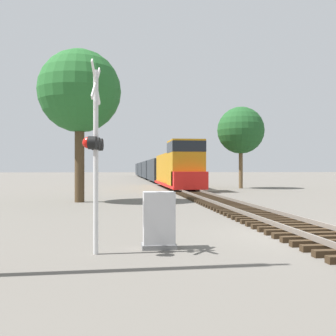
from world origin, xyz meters
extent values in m
plane|color=#666059|center=(0.00, 0.00, 0.00)|extent=(400.00, 400.00, 0.00)
cube|color=#382819|center=(0.00, -0.90, 0.08)|extent=(2.60, 0.22, 0.16)
cube|color=#382819|center=(0.00, -0.30, 0.08)|extent=(2.60, 0.22, 0.16)
cube|color=#382819|center=(0.00, 0.30, 0.08)|extent=(2.60, 0.22, 0.16)
cube|color=#382819|center=(0.00, 0.90, 0.08)|extent=(2.60, 0.22, 0.16)
cube|color=#382819|center=(0.00, 1.50, 0.08)|extent=(2.60, 0.22, 0.16)
cube|color=#382819|center=(0.00, 2.10, 0.08)|extent=(2.60, 0.22, 0.16)
cube|color=#382819|center=(0.00, 2.70, 0.08)|extent=(2.60, 0.22, 0.16)
cube|color=#382819|center=(0.00, 3.30, 0.08)|extent=(2.60, 0.22, 0.16)
cube|color=#382819|center=(0.00, 3.90, 0.08)|extent=(2.60, 0.22, 0.16)
cube|color=#382819|center=(0.00, 4.50, 0.08)|extent=(2.60, 0.22, 0.16)
cube|color=#382819|center=(0.00, 5.10, 0.08)|extent=(2.60, 0.22, 0.16)
cube|color=#382819|center=(0.00, 5.70, 0.08)|extent=(2.60, 0.22, 0.16)
cube|color=#382819|center=(0.00, 6.30, 0.08)|extent=(2.60, 0.22, 0.16)
cube|color=#382819|center=(0.00, 6.90, 0.08)|extent=(2.60, 0.22, 0.16)
cube|color=#382819|center=(0.00, 7.50, 0.08)|extent=(2.60, 0.22, 0.16)
cube|color=#382819|center=(0.00, 8.10, 0.08)|extent=(2.60, 0.22, 0.16)
cube|color=#382819|center=(0.00, 8.70, 0.08)|extent=(2.60, 0.22, 0.16)
cube|color=#382819|center=(0.00, 9.30, 0.08)|extent=(2.60, 0.22, 0.16)
cube|color=#382819|center=(0.00, 9.90, 0.08)|extent=(2.60, 0.22, 0.16)
cube|color=#382819|center=(0.00, 10.50, 0.08)|extent=(2.60, 0.22, 0.16)
cube|color=#382819|center=(0.00, 11.10, 0.08)|extent=(2.60, 0.22, 0.16)
cube|color=#382819|center=(0.00, 11.70, 0.08)|extent=(2.60, 0.22, 0.16)
cube|color=#382819|center=(0.00, 12.30, 0.08)|extent=(2.60, 0.22, 0.16)
cube|color=#382819|center=(0.00, 12.90, 0.08)|extent=(2.60, 0.22, 0.16)
cube|color=#382819|center=(0.00, 13.50, 0.08)|extent=(2.60, 0.22, 0.16)
cube|color=#382819|center=(0.00, 14.10, 0.08)|extent=(2.60, 0.22, 0.16)
cube|color=#382819|center=(0.00, 14.70, 0.08)|extent=(2.60, 0.22, 0.16)
cube|color=#382819|center=(0.00, 15.30, 0.08)|extent=(2.60, 0.22, 0.16)
cube|color=#382819|center=(0.00, 15.90, 0.08)|extent=(2.60, 0.22, 0.16)
cube|color=#382819|center=(0.00, 16.50, 0.08)|extent=(2.60, 0.22, 0.16)
cube|color=#382819|center=(0.00, 17.10, 0.08)|extent=(2.60, 0.22, 0.16)
cube|color=#382819|center=(0.00, 17.70, 0.08)|extent=(2.60, 0.22, 0.16)
cube|color=#382819|center=(0.00, 18.30, 0.08)|extent=(2.60, 0.22, 0.16)
cube|color=#382819|center=(0.00, 18.90, 0.08)|extent=(2.60, 0.22, 0.16)
cube|color=#382819|center=(0.00, 19.50, 0.08)|extent=(2.60, 0.22, 0.16)
cube|color=slate|center=(-0.72, 0.00, 0.23)|extent=(0.07, 160.00, 0.15)
cube|color=slate|center=(0.72, 0.00, 0.23)|extent=(0.07, 160.00, 0.15)
cube|color=#B77A14|center=(0.00, 31.29, 1.93)|extent=(2.38, 12.38, 3.25)
cube|color=#B77A14|center=(0.00, 22.62, 2.39)|extent=(2.80, 3.89, 4.17)
cube|color=black|center=(0.00, 22.62, 3.87)|extent=(2.83, 3.93, 0.92)
cube|color=red|center=(0.00, 20.68, 1.04)|extent=(2.80, 1.77, 1.46)
cube|color=red|center=(0.00, 28.64, 0.43)|extent=(2.86, 17.33, 0.24)
cube|color=black|center=(0.00, 22.89, 0.50)|extent=(1.58, 2.20, 1.00)
cube|color=black|center=(0.00, 34.38, 0.50)|extent=(1.58, 2.20, 1.00)
cube|color=#2D3338|center=(0.00, 46.25, 1.83)|extent=(2.66, 14.49, 3.04)
cube|color=black|center=(0.00, 41.55, 0.45)|extent=(1.58, 2.20, 0.90)
cube|color=black|center=(0.00, 50.96, 0.45)|extent=(1.58, 2.20, 0.90)
cube|color=#2D3338|center=(0.00, 62.27, 1.83)|extent=(2.66, 14.49, 3.04)
cube|color=black|center=(0.00, 57.56, 0.45)|extent=(1.58, 2.20, 0.90)
cube|color=black|center=(0.00, 66.98, 0.45)|extent=(1.58, 2.20, 0.90)
cube|color=#2D3338|center=(0.00, 78.29, 1.83)|extent=(2.66, 14.49, 3.04)
cube|color=black|center=(0.00, 73.58, 0.45)|extent=(1.58, 2.20, 0.90)
cube|color=black|center=(0.00, 83.00, 0.45)|extent=(1.58, 2.20, 0.90)
cube|color=#2D3338|center=(0.00, 94.31, 1.83)|extent=(2.66, 14.49, 3.04)
cube|color=black|center=(0.00, 89.60, 0.45)|extent=(1.58, 2.20, 0.90)
cube|color=black|center=(0.00, 99.01, 0.45)|extent=(1.58, 2.20, 0.90)
cylinder|color=silver|center=(-6.22, -1.77, 2.17)|extent=(0.12, 0.12, 4.33)
cube|color=white|center=(-6.22, -1.77, 4.03)|extent=(0.17, 0.92, 0.93)
cube|color=white|center=(-6.22, -1.77, 4.03)|extent=(0.17, 0.92, 0.93)
cube|color=black|center=(-6.22, -1.77, 2.60)|extent=(0.19, 0.86, 0.06)
cylinder|color=black|center=(-6.17, -1.42, 2.60)|extent=(0.22, 0.32, 0.30)
sphere|color=red|center=(-6.27, -1.41, 2.60)|extent=(0.26, 0.26, 0.26)
cylinder|color=black|center=(-6.22, -1.77, 2.60)|extent=(0.22, 0.32, 0.30)
sphere|color=red|center=(-6.32, -1.75, 2.60)|extent=(0.26, 0.26, 0.26)
cylinder|color=black|center=(-6.27, -2.12, 2.60)|extent=(0.22, 0.32, 0.30)
sphere|color=red|center=(-6.37, -2.10, 2.60)|extent=(0.26, 0.26, 0.26)
cube|color=white|center=(-6.22, -1.77, 3.48)|extent=(0.08, 0.32, 0.20)
cube|color=slate|center=(-4.68, -1.29, 0.06)|extent=(0.86, 0.55, 0.12)
cube|color=#BCBCBF|center=(-4.68, -1.29, 0.78)|extent=(0.78, 0.50, 1.31)
cylinder|color=#473521|center=(-8.08, 12.88, 2.59)|extent=(0.58, 0.58, 5.19)
sphere|color=#236028|center=(-8.08, 12.88, 6.67)|extent=(4.95, 4.95, 4.95)
cylinder|color=brown|center=(6.49, 27.47, 2.24)|extent=(0.40, 0.40, 4.48)
sphere|color=#1E5123|center=(6.49, 27.47, 5.90)|extent=(4.75, 4.75, 4.75)
camera|label=1|loc=(-5.65, -11.13, 2.02)|focal=42.00mm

